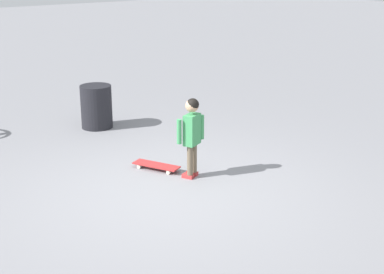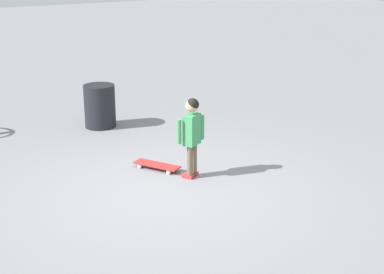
{
  "view_description": "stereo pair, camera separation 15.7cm",
  "coord_description": "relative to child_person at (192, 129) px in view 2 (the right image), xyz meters",
  "views": [
    {
      "loc": [
        5.46,
        -3.37,
        2.82
      ],
      "look_at": [
        -0.25,
        0.55,
        0.55
      ],
      "focal_mm": 53.32,
      "sensor_mm": 36.0,
      "label": 1
    },
    {
      "loc": [
        5.55,
        -3.24,
        2.82
      ],
      "look_at": [
        -0.25,
        0.55,
        0.55
      ],
      "focal_mm": 53.32,
      "sensor_mm": 36.0,
      "label": 2
    }
  ],
  "objects": [
    {
      "name": "child_person",
      "position": [
        0.0,
        0.0,
        0.0
      ],
      "size": [
        0.25,
        0.41,
        1.06
      ],
      "color": "brown",
      "rests_on": "ground"
    },
    {
      "name": "trash_bin",
      "position": [
        -2.72,
        -0.06,
        -0.3
      ],
      "size": [
        0.52,
        0.52,
        0.71
      ],
      "primitive_type": "cylinder",
      "color": "black",
      "rests_on": "ground"
    },
    {
      "name": "ground_plane",
      "position": [
        0.25,
        -0.55,
        -0.66
      ],
      "size": [
        50.0,
        50.0,
        0.0
      ],
      "primitive_type": "plane",
      "color": "gray"
    },
    {
      "name": "skateboard",
      "position": [
        -0.49,
        -0.25,
        -0.6
      ],
      "size": [
        0.67,
        0.48,
        0.07
      ],
      "color": "#B22D2D",
      "rests_on": "ground"
    }
  ]
}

